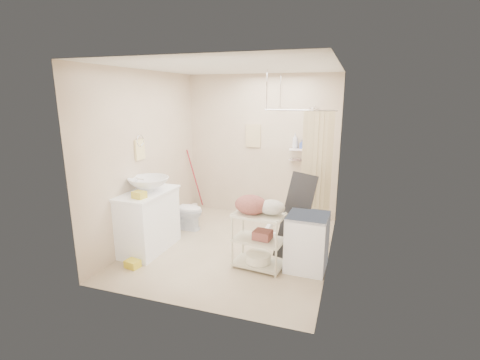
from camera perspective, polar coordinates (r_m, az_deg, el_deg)
The scene contains 23 objects.
floor at distance 5.35m, azimuth -1.22°, elevation -10.93°, with size 3.20×3.20×0.00m, color #C2B192.
ceiling at distance 4.86m, azimuth -1.38°, elevation 18.08°, with size 2.80×3.20×0.04m, color silver.
wall_back at distance 6.45m, azimuth 3.50°, elevation 5.46°, with size 2.80×0.04×2.60m, color beige.
wall_front at distance 3.52m, azimuth -10.07°, elevation -1.93°, with size 2.80×0.04×2.60m, color beige.
wall_left at distance 5.56m, azimuth -15.03°, elevation 3.64°, with size 0.04×3.20×2.60m, color beige.
wall_right at distance 4.67m, azimuth 15.11°, elevation 1.73°, with size 0.04×3.20×2.60m, color beige.
vanity at distance 5.30m, azimuth -14.88°, elevation -6.48°, with size 0.56×1.01×0.89m, color white.
sink at distance 5.17m, azimuth -14.75°, elevation -0.67°, with size 0.58×0.58×0.20m, color silver.
counter_basket at distance 4.86m, azimuth -16.21°, elevation -2.35°, with size 0.17×0.13×0.09m, color gold.
floor_basket at distance 4.96m, azimuth -17.22°, elevation -12.78°, with size 0.27×0.21×0.14m, color yellow.
toilet at distance 6.01m, azimuth -9.15°, elevation -4.83°, with size 0.37×0.65×0.66m, color white.
mop at distance 6.87m, azimuth -7.58°, elevation -0.01°, with size 0.12×0.12×1.21m, color maroon, non-canonical shape.
potted_plant_a at distance 6.53m, azimuth 1.82°, elevation -4.62°, with size 0.18×0.12×0.34m, color brown.
potted_plant_b at distance 6.54m, azimuth 3.54°, elevation -4.85°, with size 0.16×0.13×0.29m, color #9C3921.
hanging_towel at distance 6.45m, azimuth 2.18°, elevation 7.26°, with size 0.28×0.03×0.42m, color beige.
towel_ring at distance 5.36m, azimuth -16.13°, elevation 5.04°, with size 0.04×0.22×0.34m, color #FFE99B, non-canonical shape.
tp_holder at distance 5.71m, azimuth -14.06°, elevation -2.01°, with size 0.08×0.12×0.14m, color white, non-canonical shape.
shower at distance 5.80m, azimuth 10.20°, elevation 1.79°, with size 1.10×1.10×2.10m, color white, non-canonical shape.
shampoo_bottle_a at distance 6.23m, azimuth 9.04°, elevation 6.37°, with size 0.10×0.10×0.25m, color silver.
shampoo_bottle_b at distance 6.20m, azimuth 10.11°, elevation 5.81°, with size 0.07×0.07×0.15m, color #3F57B1.
washing_machine at distance 4.69m, azimuth 10.94°, elevation -9.92°, with size 0.51×0.53×0.74m, color white.
laundry_rack at distance 4.60m, azimuth 3.07°, elevation -9.11°, with size 0.65×0.38×0.90m, color beige, non-canonical shape.
ironing_board at distance 4.82m, azimuth 9.11°, elevation -5.93°, with size 0.35×0.10×1.25m, color black, non-canonical shape.
Camera 1 is at (1.63, -4.57, 2.25)m, focal length 26.00 mm.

